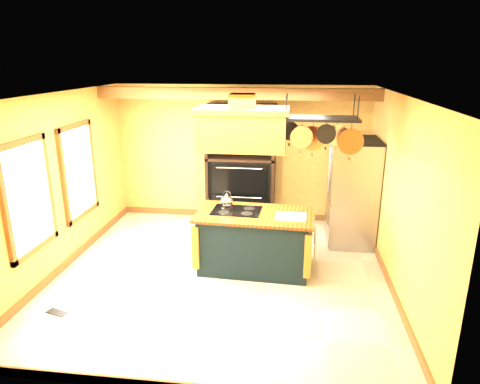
% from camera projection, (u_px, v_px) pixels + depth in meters
% --- Properties ---
extents(floor, '(5.00, 5.00, 0.00)m').
position_uv_depth(floor, '(222.00, 273.00, 6.60)').
color(floor, beige).
rests_on(floor, ground).
extents(ceiling, '(5.00, 5.00, 0.00)m').
position_uv_depth(ceiling, '(219.00, 95.00, 5.80)').
color(ceiling, white).
rests_on(ceiling, wall_back).
extents(wall_back, '(5.00, 0.02, 2.70)m').
position_uv_depth(wall_back, '(241.00, 154.00, 8.57)').
color(wall_back, '#E3AD53').
rests_on(wall_back, floor).
extents(wall_front, '(5.00, 0.02, 2.70)m').
position_uv_depth(wall_front, '(174.00, 271.00, 3.83)').
color(wall_front, '#E3AD53').
rests_on(wall_front, floor).
extents(wall_left, '(0.02, 5.00, 2.70)m').
position_uv_depth(wall_left, '(58.00, 184.00, 6.49)').
color(wall_left, '#E3AD53').
rests_on(wall_left, floor).
extents(wall_right, '(0.02, 5.00, 2.70)m').
position_uv_depth(wall_right, '(399.00, 196.00, 5.90)').
color(wall_right, '#E3AD53').
rests_on(wall_right, floor).
extents(ceiling_beam, '(5.00, 0.15, 0.20)m').
position_uv_depth(ceiling_beam, '(236.00, 94.00, 7.44)').
color(ceiling_beam, brown).
rests_on(ceiling_beam, ceiling).
extents(window_near, '(0.06, 1.06, 1.56)m').
position_uv_depth(window_near, '(29.00, 197.00, 5.72)').
color(window_near, brown).
rests_on(window_near, wall_left).
extents(window_far, '(0.06, 1.06, 1.56)m').
position_uv_depth(window_far, '(79.00, 171.00, 7.04)').
color(window_far, brown).
rests_on(window_far, wall_left).
extents(kitchen_island, '(1.84, 1.08, 1.11)m').
position_uv_depth(kitchen_island, '(255.00, 240.00, 6.64)').
color(kitchen_island, black).
rests_on(kitchen_island, floor).
extents(range_hood, '(1.33, 0.75, 0.80)m').
position_uv_depth(range_hood, '(242.00, 127.00, 6.14)').
color(range_hood, '#B1722C').
rests_on(range_hood, ceiling).
extents(pot_rack, '(1.16, 0.53, 0.81)m').
position_uv_depth(pot_rack, '(321.00, 127.00, 6.01)').
color(pot_rack, black).
rests_on(pot_rack, ceiling).
extents(refrigerator, '(0.79, 0.94, 1.83)m').
position_uv_depth(refrigerator, '(352.00, 194.00, 7.51)').
color(refrigerator, '#999CA1').
rests_on(refrigerator, floor).
extents(hutch, '(1.33, 0.60, 2.35)m').
position_uv_depth(hutch, '(241.00, 178.00, 8.45)').
color(hutch, black).
rests_on(hutch, floor).
extents(floor_register, '(0.30, 0.19, 0.01)m').
position_uv_depth(floor_register, '(57.00, 312.00, 5.57)').
color(floor_register, black).
rests_on(floor_register, floor).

